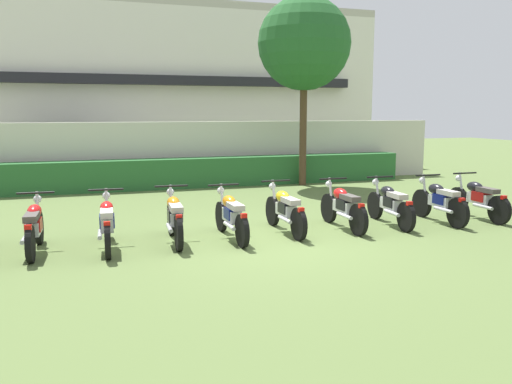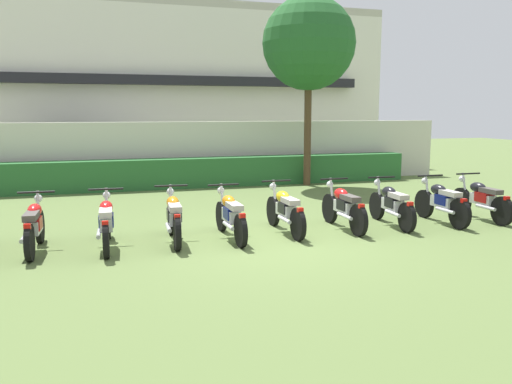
{
  "view_description": "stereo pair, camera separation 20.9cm",
  "coord_description": "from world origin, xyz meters",
  "px_view_note": "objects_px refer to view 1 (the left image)",
  "views": [
    {
      "loc": [
        -3.2,
        -8.6,
        2.3
      ],
      "look_at": [
        0.0,
        0.87,
        0.78
      ],
      "focal_mm": 37.19,
      "sensor_mm": 36.0,
      "label": 1
    },
    {
      "loc": [
        -3.0,
        -8.67,
        2.3
      ],
      "look_at": [
        0.0,
        0.87,
        0.78
      ],
      "focal_mm": 37.19,
      "sensor_mm": 36.0,
      "label": 2
    }
  ],
  "objects_px": {
    "tree_near_inspector": "(304,44)",
    "motorcycle_in_row_4": "(231,215)",
    "motorcycle_in_row_2": "(107,223)",
    "motorcycle_in_row_3": "(174,217)",
    "motorcycle_in_row_8": "(439,201)",
    "motorcycle_in_row_9": "(478,198)",
    "motorcycle_in_row_5": "(285,210)",
    "motorcycle_in_row_7": "(390,204)",
    "parked_car": "(66,153)",
    "motorcycle_in_row_1": "(34,226)",
    "motorcycle_in_row_6": "(343,206)"
  },
  "relations": [
    {
      "from": "tree_near_inspector",
      "to": "motorcycle_in_row_4",
      "type": "height_order",
      "value": "tree_near_inspector"
    },
    {
      "from": "parked_car",
      "to": "motorcycle_in_row_4",
      "type": "distance_m",
      "value": 10.12
    },
    {
      "from": "parked_car",
      "to": "motorcycle_in_row_9",
      "type": "relative_size",
      "value": 2.49
    },
    {
      "from": "motorcycle_in_row_1",
      "to": "motorcycle_in_row_4",
      "type": "height_order",
      "value": "motorcycle_in_row_1"
    },
    {
      "from": "motorcycle_in_row_5",
      "to": "parked_car",
      "type": "bearing_deg",
      "value": 23.18
    },
    {
      "from": "motorcycle_in_row_9",
      "to": "motorcycle_in_row_2",
      "type": "bearing_deg",
      "value": 91.8
    },
    {
      "from": "motorcycle_in_row_2",
      "to": "motorcycle_in_row_9",
      "type": "relative_size",
      "value": 1.02
    },
    {
      "from": "motorcycle_in_row_3",
      "to": "motorcycle_in_row_9",
      "type": "distance_m",
      "value": 6.58
    },
    {
      "from": "motorcycle_in_row_1",
      "to": "motorcycle_in_row_3",
      "type": "distance_m",
      "value": 2.29
    },
    {
      "from": "tree_near_inspector",
      "to": "motorcycle_in_row_5",
      "type": "bearing_deg",
      "value": -116.52
    },
    {
      "from": "motorcycle_in_row_4",
      "to": "motorcycle_in_row_3",
      "type": "bearing_deg",
      "value": 86.63
    },
    {
      "from": "motorcycle_in_row_5",
      "to": "motorcycle_in_row_4",
      "type": "bearing_deg",
      "value": 98.23
    },
    {
      "from": "motorcycle_in_row_5",
      "to": "motorcycle_in_row_7",
      "type": "bearing_deg",
      "value": -91.41
    },
    {
      "from": "motorcycle_in_row_6",
      "to": "motorcycle_in_row_3",
      "type": "bearing_deg",
      "value": 91.52
    },
    {
      "from": "motorcycle_in_row_4",
      "to": "motorcycle_in_row_6",
      "type": "xyz_separation_m",
      "value": [
        2.32,
        0.1,
        0.01
      ]
    },
    {
      "from": "motorcycle_in_row_1",
      "to": "motorcycle_in_row_8",
      "type": "height_order",
      "value": "motorcycle_in_row_8"
    },
    {
      "from": "motorcycle_in_row_3",
      "to": "motorcycle_in_row_8",
      "type": "distance_m",
      "value": 5.54
    },
    {
      "from": "motorcycle_in_row_6",
      "to": "motorcycle_in_row_8",
      "type": "relative_size",
      "value": 1.03
    },
    {
      "from": "tree_near_inspector",
      "to": "motorcycle_in_row_5",
      "type": "height_order",
      "value": "tree_near_inspector"
    },
    {
      "from": "motorcycle_in_row_5",
      "to": "motorcycle_in_row_7",
      "type": "height_order",
      "value": "motorcycle_in_row_5"
    },
    {
      "from": "motorcycle_in_row_1",
      "to": "motorcycle_in_row_8",
      "type": "bearing_deg",
      "value": -88.03
    },
    {
      "from": "motorcycle_in_row_6",
      "to": "parked_car",
      "type": "bearing_deg",
      "value": 29.52
    },
    {
      "from": "motorcycle_in_row_4",
      "to": "motorcycle_in_row_7",
      "type": "relative_size",
      "value": 1.01
    },
    {
      "from": "motorcycle_in_row_7",
      "to": "parked_car",
      "type": "bearing_deg",
      "value": 38.11
    },
    {
      "from": "motorcycle_in_row_6",
      "to": "motorcycle_in_row_7",
      "type": "height_order",
      "value": "motorcycle_in_row_6"
    },
    {
      "from": "motorcycle_in_row_2",
      "to": "motorcycle_in_row_4",
      "type": "relative_size",
      "value": 1.01
    },
    {
      "from": "motorcycle_in_row_1",
      "to": "tree_near_inspector",
      "type": "bearing_deg",
      "value": -48.1
    },
    {
      "from": "parked_car",
      "to": "motorcycle_in_row_5",
      "type": "distance_m",
      "value": 10.35
    },
    {
      "from": "motorcycle_in_row_5",
      "to": "motorcycle_in_row_6",
      "type": "relative_size",
      "value": 1.04
    },
    {
      "from": "motorcycle_in_row_7",
      "to": "motorcycle_in_row_8",
      "type": "relative_size",
      "value": 1.04
    },
    {
      "from": "motorcycle_in_row_4",
      "to": "motorcycle_in_row_8",
      "type": "height_order",
      "value": "motorcycle_in_row_8"
    },
    {
      "from": "motorcycle_in_row_6",
      "to": "motorcycle_in_row_2",
      "type": "bearing_deg",
      "value": 92.12
    },
    {
      "from": "motorcycle_in_row_6",
      "to": "motorcycle_in_row_9",
      "type": "bearing_deg",
      "value": -90.02
    },
    {
      "from": "motorcycle_in_row_5",
      "to": "motorcycle_in_row_7",
      "type": "xyz_separation_m",
      "value": [
        2.28,
        -0.06,
        -0.0
      ]
    },
    {
      "from": "motorcycle_in_row_1",
      "to": "motorcycle_in_row_5",
      "type": "distance_m",
      "value": 4.43
    },
    {
      "from": "motorcycle_in_row_3",
      "to": "motorcycle_in_row_9",
      "type": "bearing_deg",
      "value": -86.18
    },
    {
      "from": "motorcycle_in_row_5",
      "to": "motorcycle_in_row_8",
      "type": "relative_size",
      "value": 1.07
    },
    {
      "from": "motorcycle_in_row_1",
      "to": "motorcycle_in_row_6",
      "type": "relative_size",
      "value": 0.96
    },
    {
      "from": "motorcycle_in_row_9",
      "to": "parked_car",
      "type": "bearing_deg",
      "value": 42.77
    },
    {
      "from": "tree_near_inspector",
      "to": "motorcycle_in_row_5",
      "type": "distance_m",
      "value": 7.75
    },
    {
      "from": "motorcycle_in_row_3",
      "to": "motorcycle_in_row_7",
      "type": "xyz_separation_m",
      "value": [
        4.42,
        0.05,
        -0.01
      ]
    },
    {
      "from": "parked_car",
      "to": "motorcycle_in_row_5",
      "type": "xyz_separation_m",
      "value": [
        4.06,
        -9.51,
        -0.49
      ]
    },
    {
      "from": "motorcycle_in_row_6",
      "to": "motorcycle_in_row_8",
      "type": "distance_m",
      "value": 2.2
    },
    {
      "from": "tree_near_inspector",
      "to": "motorcycle_in_row_2",
      "type": "height_order",
      "value": "tree_near_inspector"
    },
    {
      "from": "parked_car",
      "to": "tree_near_inspector",
      "type": "height_order",
      "value": "tree_near_inspector"
    },
    {
      "from": "motorcycle_in_row_2",
      "to": "motorcycle_in_row_5",
      "type": "distance_m",
      "value": 3.29
    },
    {
      "from": "motorcycle_in_row_2",
      "to": "motorcycle_in_row_8",
      "type": "xyz_separation_m",
      "value": [
        6.69,
        0.01,
        0.0
      ]
    },
    {
      "from": "motorcycle_in_row_1",
      "to": "motorcycle_in_row_8",
      "type": "relative_size",
      "value": 0.99
    },
    {
      "from": "parked_car",
      "to": "motorcycle_in_row_3",
      "type": "relative_size",
      "value": 2.56
    },
    {
      "from": "motorcycle_in_row_2",
      "to": "motorcycle_in_row_7",
      "type": "relative_size",
      "value": 1.02
    }
  ]
}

